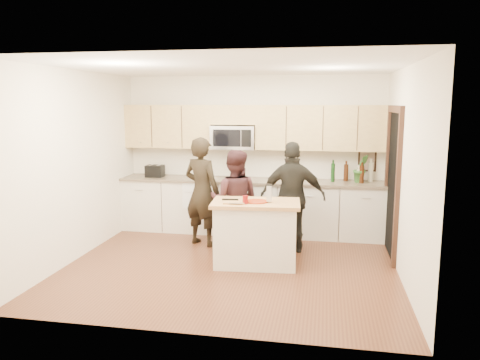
% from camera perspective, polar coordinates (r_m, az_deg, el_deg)
% --- Properties ---
extents(floor, '(4.50, 4.50, 0.00)m').
position_cam_1_polar(floor, '(6.63, -1.12, -10.34)').
color(floor, brown).
rests_on(floor, ground).
extents(room_shell, '(4.52, 4.02, 2.71)m').
position_cam_1_polar(room_shell, '(6.26, -1.17, 4.75)').
color(room_shell, silver).
rests_on(room_shell, ground).
extents(back_cabinetry, '(4.50, 0.66, 0.94)m').
position_cam_1_polar(back_cabinetry, '(8.10, 1.26, -3.21)').
color(back_cabinetry, beige).
rests_on(back_cabinetry, ground).
extents(upper_cabinetry, '(4.50, 0.33, 0.75)m').
position_cam_1_polar(upper_cabinetry, '(8.05, 1.70, 6.58)').
color(upper_cabinetry, tan).
rests_on(upper_cabinetry, ground).
extents(microwave, '(0.76, 0.41, 0.40)m').
position_cam_1_polar(microwave, '(8.08, -0.76, 5.23)').
color(microwave, silver).
rests_on(microwave, ground).
extents(doorway, '(0.06, 1.25, 2.20)m').
position_cam_1_polar(doorway, '(7.16, 18.14, 0.25)').
color(doorway, black).
rests_on(doorway, ground).
extents(framed_picture, '(0.30, 0.03, 0.38)m').
position_cam_1_polar(framed_picture, '(8.18, 15.24, 2.35)').
color(framed_picture, black).
rests_on(framed_picture, ground).
extents(dish_towel, '(0.34, 0.60, 0.48)m').
position_cam_1_polar(dish_towel, '(8.05, -5.63, -0.92)').
color(dish_towel, white).
rests_on(dish_towel, ground).
extents(island, '(1.25, 0.79, 0.90)m').
position_cam_1_polar(island, '(6.53, 1.92, -6.46)').
color(island, beige).
rests_on(island, ground).
extents(red_plate, '(0.31, 0.31, 0.02)m').
position_cam_1_polar(red_plate, '(6.38, 2.03, -2.63)').
color(red_plate, maroon).
rests_on(red_plate, island).
extents(box_grater, '(0.08, 0.07, 0.24)m').
position_cam_1_polar(box_grater, '(6.34, 3.59, -1.54)').
color(box_grater, silver).
rests_on(box_grater, red_plate).
extents(drink_glass, '(0.07, 0.07, 0.11)m').
position_cam_1_polar(drink_glass, '(6.27, 0.65, -2.41)').
color(drink_glass, maroon).
rests_on(drink_glass, island).
extents(cutting_board, '(0.30, 0.22, 0.02)m').
position_cam_1_polar(cutting_board, '(6.31, -0.69, -2.75)').
color(cutting_board, tan).
rests_on(cutting_board, island).
extents(tongs, '(0.23, 0.04, 0.02)m').
position_cam_1_polar(tongs, '(6.41, -1.20, -2.39)').
color(tongs, black).
rests_on(tongs, cutting_board).
extents(knife, '(0.20, 0.04, 0.01)m').
position_cam_1_polar(knife, '(6.20, -0.56, -2.86)').
color(knife, silver).
rests_on(knife, cutting_board).
extents(toaster, '(0.30, 0.23, 0.21)m').
position_cam_1_polar(toaster, '(8.41, -10.33, 1.09)').
color(toaster, black).
rests_on(toaster, back_cabinetry).
extents(bottle_cluster, '(0.69, 0.26, 0.38)m').
position_cam_1_polar(bottle_cluster, '(7.97, 14.03, 1.02)').
color(bottle_cluster, black).
rests_on(bottle_cluster, back_cabinetry).
extents(orchid, '(0.32, 0.30, 0.46)m').
position_cam_1_polar(orchid, '(7.92, 14.52, 1.37)').
color(orchid, '#3A722D').
rests_on(orchid, back_cabinetry).
extents(woman_left, '(0.73, 0.61, 1.72)m').
position_cam_1_polar(woman_left, '(7.37, -4.66, -1.42)').
color(woman_left, black).
rests_on(woman_left, ground).
extents(woman_center, '(0.76, 0.60, 1.55)m').
position_cam_1_polar(woman_center, '(7.04, -0.69, -2.58)').
color(woman_center, black).
rests_on(woman_center, ground).
extents(woman_right, '(1.02, 0.51, 1.67)m').
position_cam_1_polar(woman_right, '(7.06, 6.44, -2.12)').
color(woman_right, black).
rests_on(woman_right, ground).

